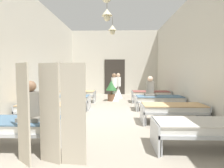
{
  "coord_description": "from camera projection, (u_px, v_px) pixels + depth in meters",
  "views": [
    {
      "loc": [
        0.21,
        -6.5,
        1.55
      ],
      "look_at": [
        0.0,
        0.33,
        1.1
      ],
      "focal_mm": 29.48,
      "sensor_mm": 36.0,
      "label": 1
    }
  ],
  "objects": [
    {
      "name": "nurse_near_aisle",
      "position": [
        114.0,
        91.0,
        9.83
      ],
      "size": [
        0.52,
        0.52,
        1.49
      ],
      "rotation": [
        0.0,
        0.0,
        1.38
      ],
      "color": "white",
      "rests_on": "ground"
    },
    {
      "name": "room_shell",
      "position": [
        113.0,
        56.0,
        7.74
      ],
      "size": [
        6.28,
        12.73,
        4.38
      ],
      "color": "beige",
      "rests_on": "ground"
    },
    {
      "name": "bed_left_row_3",
      "position": [
        77.0,
        93.0,
        9.46
      ],
      "size": [
        1.9,
        0.84,
        0.57
      ],
      "color": "#B7BCC1",
      "rests_on": "ground"
    },
    {
      "name": "patient_seated_primary",
      "position": [
        150.0,
        89.0,
        7.52
      ],
      "size": [
        0.44,
        0.44,
        0.8
      ],
      "color": "slate",
      "rests_on": "bed_right_row_2"
    },
    {
      "name": "bed_left_row_2",
      "position": [
        67.0,
        99.0,
        7.57
      ],
      "size": [
        1.9,
        0.84,
        0.57
      ],
      "color": "#B7BCC1",
      "rests_on": "ground"
    },
    {
      "name": "bed_right_row_1",
      "position": [
        173.0,
        109.0,
        5.56
      ],
      "size": [
        1.9,
        0.84,
        0.57
      ],
      "color": "#B7BCC1",
      "rests_on": "ground"
    },
    {
      "name": "patient_seated_secondary",
      "position": [
        31.0,
        106.0,
        3.72
      ],
      "size": [
        0.44,
        0.44,
        0.8
      ],
      "color": "slate",
      "rests_on": "bed_left_row_0"
    },
    {
      "name": "bed_right_row_3",
      "position": [
        151.0,
        94.0,
        9.35
      ],
      "size": [
        1.9,
        0.84,
        0.57
      ],
      "color": "#B7BCC1",
      "rests_on": "ground"
    },
    {
      "name": "ground_plane",
      "position": [
        112.0,
        116.0,
        6.59
      ],
      "size": [
        6.48,
        13.13,
        0.1
      ],
      "primitive_type": "cube",
      "color": "#9E9384"
    },
    {
      "name": "bed_right_row_2",
      "position": [
        159.0,
        99.0,
        7.45
      ],
      "size": [
        1.9,
        0.84,
        0.57
      ],
      "color": "#B7BCC1",
      "rests_on": "ground"
    },
    {
      "name": "bed_right_row_0",
      "position": [
        202.0,
        128.0,
        3.66
      ],
      "size": [
        1.9,
        0.84,
        0.57
      ],
      "color": "#B7BCC1",
      "rests_on": "ground"
    },
    {
      "name": "bed_left_row_1",
      "position": [
        50.0,
        108.0,
        5.67
      ],
      "size": [
        1.9,
        0.84,
        0.57
      ],
      "color": "#B7BCC1",
      "rests_on": "ground"
    },
    {
      "name": "privacy_screen",
      "position": [
        49.0,
        114.0,
        3.06
      ],
      "size": [
        1.22,
        0.3,
        1.7
      ],
      "rotation": [
        0.0,
        0.0,
        -0.38
      ],
      "color": "#BCB29E",
      "rests_on": "ground"
    },
    {
      "name": "potted_plant",
      "position": [
        112.0,
        88.0,
        9.78
      ],
      "size": [
        0.59,
        0.59,
        1.13
      ],
      "color": "brown",
      "rests_on": "ground"
    },
    {
      "name": "bed_left_row_0",
      "position": [
        16.0,
        126.0,
        3.78
      ],
      "size": [
        1.9,
        0.84,
        0.57
      ],
      "color": "#B7BCC1",
      "rests_on": "ground"
    },
    {
      "name": "nurse_mid_aisle",
      "position": [
        118.0,
        89.0,
        10.78
      ],
      "size": [
        0.52,
        0.52,
        1.49
      ],
      "rotation": [
        0.0,
        0.0,
        2.13
      ],
      "color": "white",
      "rests_on": "ground"
    }
  ]
}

